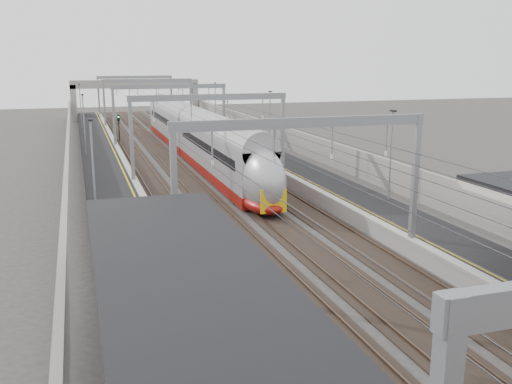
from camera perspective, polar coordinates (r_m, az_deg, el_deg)
platform_left at (r=49.25m, az=-14.43°, el=1.21°), size 4.00×120.00×1.00m
platform_right at (r=52.51m, az=3.26°, el=2.33°), size 4.00×120.00×1.00m
tracks at (r=50.36m, az=-5.29°, el=1.31°), size 11.40×140.00×0.20m
overhead_line at (r=55.96m, az=-6.89°, el=8.75°), size 13.00×140.00×6.60m
overbridge at (r=103.85m, az=-11.97°, el=10.05°), size 22.00×2.20×6.90m
wall_left at (r=49.00m, az=-18.24°, el=2.22°), size 0.30×120.00×3.20m
wall_right at (r=53.53m, az=6.49°, el=3.66°), size 0.30×120.00×3.20m
train at (r=59.32m, az=-5.86°, el=5.15°), size 2.81×51.14×4.43m
signal_green at (r=74.76m, az=-13.57°, el=6.67°), size 0.32×0.32×3.48m
signal_red_near at (r=76.95m, az=-7.35°, el=7.10°), size 0.32×0.32×3.48m
signal_red_far at (r=79.69m, az=-6.09°, el=7.34°), size 0.32×0.32×3.48m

